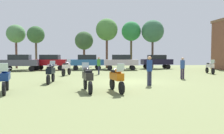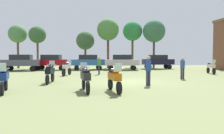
% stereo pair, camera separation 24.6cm
% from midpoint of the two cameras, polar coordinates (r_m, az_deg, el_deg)
% --- Properties ---
extents(ground_plane, '(44.00, 52.00, 0.02)m').
position_cam_midpoint_polar(ground_plane, '(14.69, 5.21, -4.07)').
color(ground_plane, olive).
extents(motorcycle_1, '(0.71, 2.11, 1.45)m').
position_cam_midpoint_polar(motorcycle_1, '(23.75, 25.80, 0.06)').
color(motorcycle_1, black).
rests_on(motorcycle_1, ground).
extents(motorcycle_2, '(0.78, 2.21, 1.47)m').
position_cam_midpoint_polar(motorcycle_2, '(11.37, -26.98, -2.68)').
color(motorcycle_2, black).
rests_on(motorcycle_2, ground).
extents(motorcycle_3, '(0.80, 2.16, 1.50)m').
position_cam_midpoint_polar(motorcycle_3, '(19.84, -11.94, -0.15)').
color(motorcycle_3, black).
rests_on(motorcycle_3, ground).
extents(motorcycle_5, '(0.65, 2.23, 1.45)m').
position_cam_midpoint_polar(motorcycle_5, '(10.57, -6.65, -2.82)').
color(motorcycle_5, black).
rests_on(motorcycle_5, ground).
extents(motorcycle_7, '(0.62, 2.22, 1.48)m').
position_cam_midpoint_polar(motorcycle_7, '(14.38, -16.14, -1.37)').
color(motorcycle_7, black).
rests_on(motorcycle_7, ground).
extents(motorcycle_8, '(0.67, 2.10, 1.44)m').
position_cam_midpoint_polar(motorcycle_8, '(10.35, 1.38, -2.99)').
color(motorcycle_8, black).
rests_on(motorcycle_8, ground).
extents(car_1, '(4.36, 1.94, 2.00)m').
position_cam_midpoint_polar(car_1, '(30.67, 12.69, 1.70)').
color(car_1, black).
rests_on(car_1, ground).
extents(car_2, '(4.51, 2.38, 2.00)m').
position_cam_midpoint_polar(car_2, '(27.08, 3.03, 1.62)').
color(car_2, black).
rests_on(car_2, ground).
extents(car_3, '(4.33, 1.87, 2.00)m').
position_cam_midpoint_polar(car_3, '(27.77, -23.38, 1.42)').
color(car_3, black).
rests_on(car_3, ground).
extents(car_4, '(4.49, 2.33, 2.00)m').
position_cam_midpoint_polar(car_4, '(28.41, -16.04, 1.57)').
color(car_4, black).
rests_on(car_4, ground).
extents(car_5, '(4.37, 1.98, 2.00)m').
position_cam_midpoint_polar(car_5, '(27.60, -6.40, 1.63)').
color(car_5, black).
rests_on(car_5, ground).
extents(person_1, '(0.45, 0.45, 1.79)m').
position_cam_midpoint_polar(person_1, '(12.79, 10.47, -0.38)').
color(person_1, '#31324F').
rests_on(person_1, ground).
extents(person_2, '(0.39, 0.39, 1.73)m').
position_cam_midpoint_polar(person_2, '(20.42, -3.23, 0.77)').
color(person_2, '#262946').
rests_on(person_2, ground).
extents(person_3, '(0.34, 0.34, 1.70)m').
position_cam_midpoint_polar(person_3, '(17.29, 19.16, 0.15)').
color(person_3, '#322742').
rests_on(person_3, ground).
extents(tree_1, '(2.85, 2.85, 5.67)m').
position_cam_midpoint_polar(tree_1, '(32.95, -7.12, 7.11)').
color(tree_1, brown).
rests_on(tree_1, ground).
extents(tree_2, '(3.35, 3.35, 7.56)m').
position_cam_midpoint_polar(tree_2, '(32.32, -0.88, 10.11)').
color(tree_2, brown).
rests_on(tree_2, ground).
extents(tree_3, '(2.49, 2.49, 6.21)m').
position_cam_midpoint_polar(tree_3, '(32.72, -19.58, 8.21)').
color(tree_3, brown).
rests_on(tree_3, ground).
extents(tree_4, '(2.68, 2.68, 6.49)m').
position_cam_midpoint_polar(tree_4, '(34.37, -24.26, 8.18)').
color(tree_4, brown).
rests_on(tree_4, ground).
extents(tree_5, '(3.12, 3.12, 7.43)m').
position_cam_midpoint_polar(tree_5, '(34.26, 5.86, 9.65)').
color(tree_5, brown).
rests_on(tree_5, ground).
extents(tree_6, '(3.52, 3.52, 7.52)m').
position_cam_midpoint_polar(tree_6, '(33.90, 11.66, 9.52)').
color(tree_6, '#4C3A34').
rests_on(tree_6, ground).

